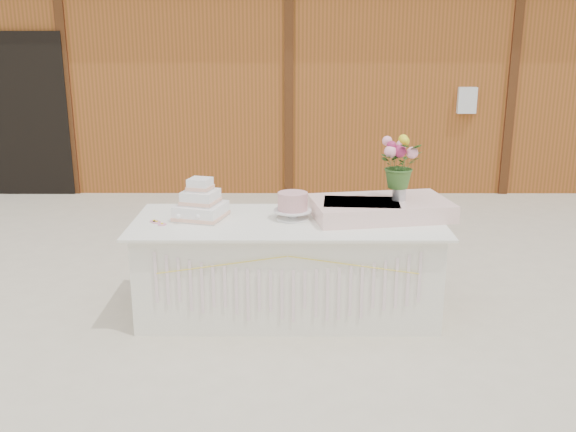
% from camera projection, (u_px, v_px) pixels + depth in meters
% --- Properties ---
extents(ground, '(80.00, 80.00, 0.00)m').
position_uv_depth(ground, '(288.00, 312.00, 5.18)').
color(ground, beige).
rests_on(ground, ground).
extents(barn, '(12.60, 4.60, 3.30)m').
position_uv_depth(barn, '(288.00, 65.00, 10.48)').
color(barn, '#94491F').
rests_on(barn, ground).
extents(cake_table, '(2.40, 1.00, 0.77)m').
position_uv_depth(cake_table, '(288.00, 267.00, 5.07)').
color(cake_table, white).
rests_on(cake_table, ground).
extents(wedding_cake, '(0.44, 0.44, 0.32)m').
position_uv_depth(wedding_cake, '(201.00, 205.00, 4.99)').
color(wedding_cake, white).
rests_on(wedding_cake, cake_table).
extents(pink_cake_stand, '(0.30, 0.30, 0.21)m').
position_uv_depth(pink_cake_stand, '(293.00, 204.00, 4.97)').
color(pink_cake_stand, white).
rests_on(pink_cake_stand, cake_table).
extents(satin_runner, '(1.15, 0.78, 0.13)m').
position_uv_depth(satin_runner, '(380.00, 208.00, 5.06)').
color(satin_runner, '#FCD4CA').
rests_on(satin_runner, cake_table).
extents(flower_vase, '(0.11, 0.11, 0.15)m').
position_uv_depth(flower_vase, '(399.00, 191.00, 5.02)').
color(flower_vase, silver).
rests_on(flower_vase, satin_runner).
extents(bouquet, '(0.34, 0.29, 0.37)m').
position_uv_depth(bouquet, '(401.00, 159.00, 4.95)').
color(bouquet, '#3A6428').
rests_on(bouquet, flower_vase).
extents(loose_flowers, '(0.20, 0.34, 0.02)m').
position_uv_depth(loose_flowers, '(160.00, 218.00, 4.99)').
color(loose_flowers, pink).
rests_on(loose_flowers, cake_table).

